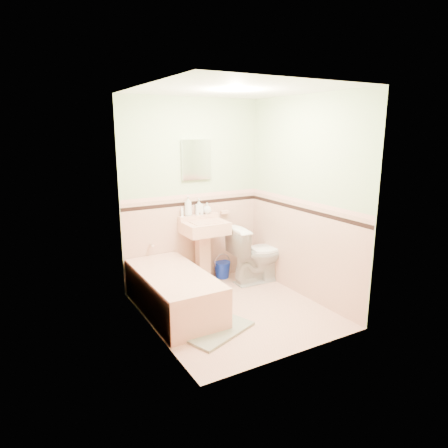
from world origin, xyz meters
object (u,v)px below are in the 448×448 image
soap_bottle_right (207,208)px  bucket (222,270)px  soap_bottle_left (188,206)px  sink (205,254)px  toilet (257,254)px  shoe (219,322)px  medicine_cabinet (197,160)px  soap_bottle_mid (199,207)px  bathtub (174,293)px

soap_bottle_right → bucket: (0.22, -0.03, -0.92)m
soap_bottle_left → soap_bottle_right: size_ratio=1.76×
sink → toilet: 0.74m
sink → shoe: (-0.41, -1.13, -0.39)m
sink → soap_bottle_right: (0.13, 0.18, 0.59)m
soap_bottle_left → medicine_cabinet: bearing=11.3°
toilet → sink: bearing=74.0°
soap_bottle_mid → toilet: 1.04m
medicine_cabinet → soap_bottle_right: medicine_cabinet is taller
toilet → soap_bottle_left: bearing=66.3°
soap_bottle_mid → soap_bottle_right: soap_bottle_mid is taller
soap_bottle_left → toilet: size_ratio=0.33×
sink → soap_bottle_left: size_ratio=3.37×
toilet → shoe: bearing=130.6°
shoe → bathtub: bearing=90.6°
sink → soap_bottle_right: bearing=53.4°
bathtub → bucket: (1.03, 0.68, -0.11)m
bucket → soap_bottle_mid: bearing=174.4°
soap_bottle_left → shoe: soap_bottle_left is taller
sink → soap_bottle_right: 0.63m
bathtub → soap_bottle_right: soap_bottle_right is taller
bucket → medicine_cabinet: bearing=169.8°
sink → medicine_cabinet: bearing=90.0°
bathtub → soap_bottle_mid: size_ratio=6.89×
sink → shoe: sink is taller
sink → soap_bottle_right: size_ratio=5.92×
soap_bottle_left → toilet: 1.17m
soap_bottle_left → toilet: bearing=-25.2°
soap_bottle_mid → shoe: size_ratio=1.64×
bathtub → sink: size_ratio=1.67×
bathtub → shoe: bathtub is taller
soap_bottle_mid → soap_bottle_right: 0.13m
sink → bucket: bearing=22.6°
medicine_cabinet → soap_bottle_left: (-0.15, -0.03, -0.61)m
soap_bottle_mid → soap_bottle_right: (0.12, 0.00, -0.03)m
toilet → bathtub: bearing=104.0°
bathtub → shoe: bearing=-65.9°
medicine_cabinet → toilet: 1.54m
soap_bottle_right → shoe: soap_bottle_right is taller
soap_bottle_left → shoe: 1.69m
medicine_cabinet → soap_bottle_mid: bearing=-70.4°
toilet → medicine_cabinet: bearing=60.0°
bathtub → soap_bottle_left: size_ratio=5.61×
soap_bottle_right → bathtub: bearing=-138.9°
soap_bottle_left → bucket: size_ratio=1.14×
soap_bottle_mid → bucket: soap_bottle_mid is taller
soap_bottle_right → soap_bottle_left: bearing=180.0°
soap_bottle_right → shoe: bearing=-112.6°
soap_bottle_left → shoe: (-0.26, -1.31, -1.04)m
bathtub → soap_bottle_mid: (0.69, 0.71, 0.85)m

